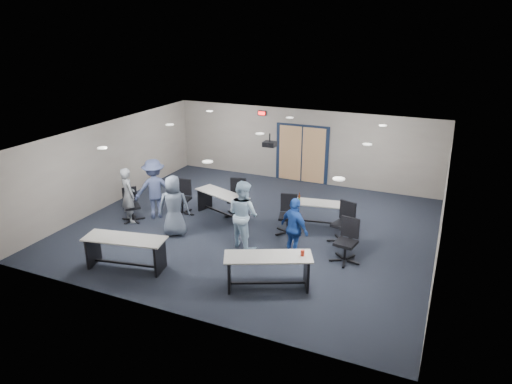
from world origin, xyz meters
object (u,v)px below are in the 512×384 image
at_px(chair_loose_left, 132,205).
at_px(person_navy, 294,228).
at_px(table_back_right, 315,209).
at_px(person_lightblue, 243,214).
at_px(chair_back_b, 237,198).
at_px(person_gray, 128,195).
at_px(table_back_left, 222,200).
at_px(chair_back_a, 182,198).
at_px(person_back, 154,189).
at_px(person_plaid, 174,206).
at_px(chair_back_d, 343,223).
at_px(table_front_left, 125,247).
at_px(chair_loose_right, 346,241).
at_px(chair_back_c, 288,215).
at_px(table_front_right, 268,266).

xyz_separation_m(chair_loose_left, person_navy, (5.17, -0.20, 0.29)).
distance_m(table_back_right, person_lightblue, 2.51).
height_order(chair_back_b, chair_loose_left, chair_back_b).
height_order(chair_back_b, person_gray, person_gray).
xyz_separation_m(table_back_left, chair_back_a, (-1.19, -0.40, 0.04)).
bearing_deg(person_lightblue, chair_loose_left, 21.06).
bearing_deg(person_back, person_plaid, 104.30).
bearing_deg(person_back, person_navy, 129.31).
xyz_separation_m(person_lightblue, person_back, (-3.27, 0.70, 0.00)).
height_order(person_plaid, person_back, person_back).
bearing_deg(chair_back_d, table_back_left, -168.14).
height_order(table_front_left, chair_loose_right, chair_loose_right).
bearing_deg(chair_loose_right, person_back, -175.27).
relative_size(chair_back_c, person_gray, 0.67).
relative_size(chair_back_a, chair_back_c, 0.98).
distance_m(chair_back_a, chair_back_c, 3.46).
distance_m(table_front_left, chair_loose_right, 5.35).
height_order(chair_back_a, person_navy, person_navy).
distance_m(table_front_left, chair_loose_left, 2.85).
bearing_deg(person_plaid, chair_back_b, -143.66).
height_order(person_gray, person_plaid, person_plaid).
xyz_separation_m(table_front_right, person_back, (-4.65, 2.32, 0.37)).
xyz_separation_m(table_front_right, person_plaid, (-3.42, 1.49, 0.32)).
xyz_separation_m(chair_back_d, person_navy, (-0.92, -1.30, 0.24)).
distance_m(table_back_left, person_back, 2.07).
bearing_deg(chair_loose_right, person_lightblue, -165.74).
distance_m(chair_back_a, chair_loose_left, 1.50).
bearing_deg(chair_back_d, chair_loose_left, -153.16).
bearing_deg(person_plaid, person_lightblue, 158.29).
relative_size(chair_back_b, person_plaid, 0.67).
distance_m(table_back_right, chair_loose_left, 5.43).
xyz_separation_m(table_front_left, chair_back_d, (4.45, 3.43, 0.02)).
bearing_deg(chair_back_a, person_navy, -23.02).
distance_m(chair_loose_left, person_gray, 0.34).
xyz_separation_m(chair_loose_right, person_gray, (-6.46, -0.13, 0.28)).
xyz_separation_m(table_front_left, chair_loose_right, (4.77, 2.41, 0.01)).
distance_m(table_front_left, person_plaid, 2.08).
bearing_deg(chair_back_b, person_lightblue, -73.70).
bearing_deg(person_plaid, table_back_right, -172.20).
height_order(chair_back_c, person_back, person_back).
relative_size(table_front_right, person_plaid, 1.18).
xyz_separation_m(table_front_right, chair_loose_left, (-5.10, 1.77, -0.04)).
relative_size(chair_back_b, person_lightblue, 0.63).
bearing_deg(person_navy, table_front_right, 117.49).
height_order(chair_loose_left, person_back, person_back).
height_order(table_back_left, chair_loose_right, chair_loose_right).
relative_size(chair_back_b, person_navy, 0.72).
xyz_separation_m(table_back_right, person_lightblue, (-1.34, -2.08, 0.43)).
relative_size(chair_loose_left, person_navy, 0.63).
bearing_deg(table_front_right, person_navy, 62.98).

